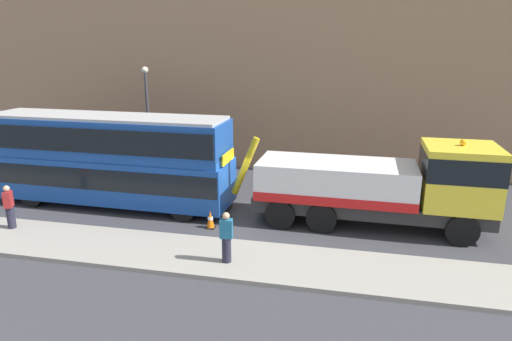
{
  "coord_description": "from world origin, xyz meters",
  "views": [
    {
      "loc": [
        4.33,
        -17.14,
        6.96
      ],
      "look_at": [
        0.57,
        -0.06,
        2.0
      ],
      "focal_mm": 31.14,
      "sensor_mm": 36.0,
      "label": 1
    }
  ],
  "objects_px": {
    "recovery_tow_truck": "(382,184)",
    "street_lamp": "(148,110)",
    "pedestrian_onlooker": "(9,207)",
    "double_decker_bus": "(108,157)",
    "pedestrian_bystander": "(226,238)",
    "traffic_cone_near_bus": "(210,220)"
  },
  "relations": [
    {
      "from": "traffic_cone_near_bus",
      "to": "pedestrian_onlooker",
      "type": "bearing_deg",
      "value": -165.0
    },
    {
      "from": "traffic_cone_near_bus",
      "to": "street_lamp",
      "type": "distance_m",
      "value": 9.98
    },
    {
      "from": "recovery_tow_truck",
      "to": "pedestrian_onlooker",
      "type": "height_order",
      "value": "recovery_tow_truck"
    },
    {
      "from": "recovery_tow_truck",
      "to": "pedestrian_onlooker",
      "type": "relative_size",
      "value": 5.95
    },
    {
      "from": "double_decker_bus",
      "to": "pedestrian_bystander",
      "type": "distance_m",
      "value": 8.13
    },
    {
      "from": "double_decker_bus",
      "to": "pedestrian_onlooker",
      "type": "xyz_separation_m",
      "value": [
        -2.2,
        -3.59,
        -1.25
      ]
    },
    {
      "from": "street_lamp",
      "to": "double_decker_bus",
      "type": "bearing_deg",
      "value": -82.08
    },
    {
      "from": "double_decker_bus",
      "to": "street_lamp",
      "type": "height_order",
      "value": "street_lamp"
    },
    {
      "from": "recovery_tow_truck",
      "to": "street_lamp",
      "type": "bearing_deg",
      "value": 156.47
    },
    {
      "from": "pedestrian_bystander",
      "to": "street_lamp",
      "type": "height_order",
      "value": "street_lamp"
    },
    {
      "from": "traffic_cone_near_bus",
      "to": "street_lamp",
      "type": "bearing_deg",
      "value": 129.14
    },
    {
      "from": "traffic_cone_near_bus",
      "to": "double_decker_bus",
      "type": "bearing_deg",
      "value": 162.75
    },
    {
      "from": "pedestrian_onlooker",
      "to": "pedestrian_bystander",
      "type": "xyz_separation_m",
      "value": [
        8.87,
        -0.89,
        0.0
      ]
    },
    {
      "from": "pedestrian_onlooker",
      "to": "pedestrian_bystander",
      "type": "bearing_deg",
      "value": -29.12
    },
    {
      "from": "pedestrian_onlooker",
      "to": "street_lamp",
      "type": "xyz_separation_m",
      "value": [
        1.4,
        9.32,
        2.49
      ]
    },
    {
      "from": "recovery_tow_truck",
      "to": "pedestrian_bystander",
      "type": "distance_m",
      "value": 6.75
    },
    {
      "from": "double_decker_bus",
      "to": "pedestrian_bystander",
      "type": "xyz_separation_m",
      "value": [
        6.67,
        -4.48,
        -1.25
      ]
    },
    {
      "from": "recovery_tow_truck",
      "to": "double_decker_bus",
      "type": "relative_size",
      "value": 0.92
    },
    {
      "from": "pedestrian_onlooker",
      "to": "street_lamp",
      "type": "distance_m",
      "value": 9.75
    },
    {
      "from": "pedestrian_onlooker",
      "to": "pedestrian_bystander",
      "type": "height_order",
      "value": "same"
    },
    {
      "from": "recovery_tow_truck",
      "to": "pedestrian_bystander",
      "type": "relative_size",
      "value": 5.95
    },
    {
      "from": "double_decker_bus",
      "to": "traffic_cone_near_bus",
      "type": "distance_m",
      "value": 5.74
    }
  ]
}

